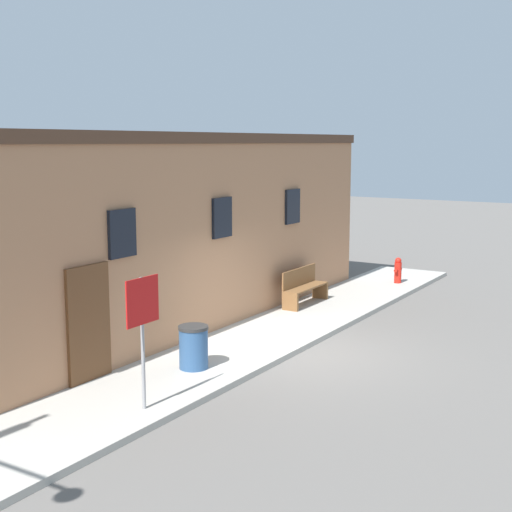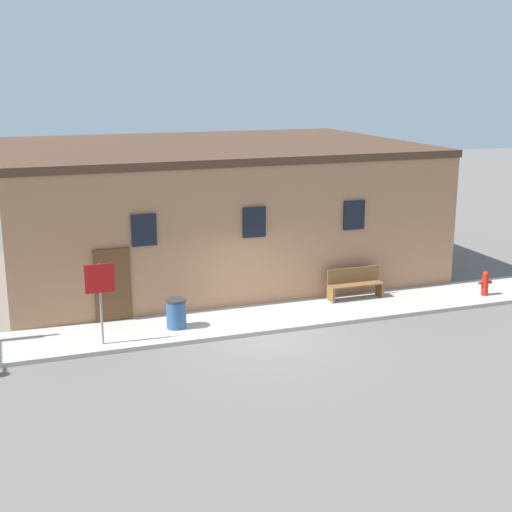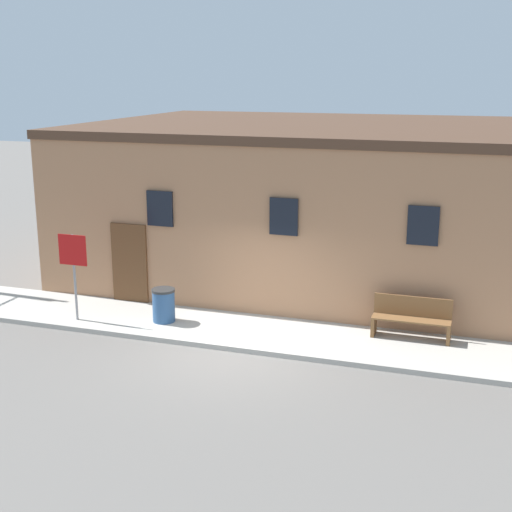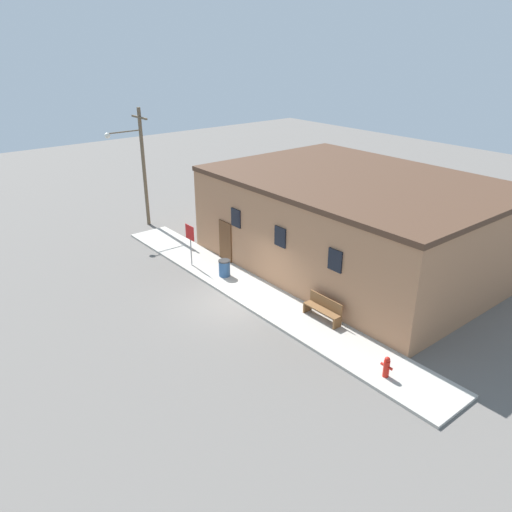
% 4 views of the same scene
% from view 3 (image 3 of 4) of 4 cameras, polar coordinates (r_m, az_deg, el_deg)
% --- Properties ---
extents(ground_plane, '(80.00, 80.00, 0.00)m').
position_cam_3_polar(ground_plane, '(15.88, -1.80, -7.70)').
color(ground_plane, '#66605B').
extents(sidewalk, '(20.30, 2.26, 0.12)m').
position_cam_3_polar(sidewalk, '(16.85, -0.47, -6.13)').
color(sidewalk, '#B2ADA3').
rests_on(sidewalk, ground).
extents(brick_building, '(14.05, 10.04, 4.53)m').
position_cam_3_polar(brick_building, '(21.83, 5.90, 4.60)').
color(brick_building, '#A87551').
rests_on(brick_building, ground).
extents(stop_sign, '(0.75, 0.06, 2.13)m').
position_cam_3_polar(stop_sign, '(17.63, -14.41, -0.32)').
color(stop_sign, gray).
rests_on(stop_sign, sidewalk).
extents(bench, '(1.76, 0.44, 0.95)m').
position_cam_3_polar(bench, '(16.60, 12.34, -4.88)').
color(bench, brown).
rests_on(bench, sidewalk).
extents(trash_bin, '(0.57, 0.57, 0.82)m').
position_cam_3_polar(trash_bin, '(17.43, -7.40, -3.91)').
color(trash_bin, '#2D517F').
rests_on(trash_bin, sidewalk).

